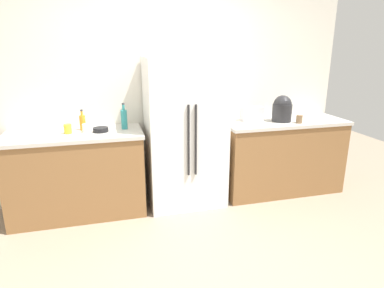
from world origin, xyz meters
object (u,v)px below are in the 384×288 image
Objects in this scene: rice_cooker at (282,109)px; cup_c at (86,128)px; bowl_a at (101,130)px; bottle_b at (83,122)px; refrigerator at (185,133)px; cup_a at (299,119)px; toaster at (252,114)px; bottle_a at (124,119)px; cup_b at (68,129)px.

rice_cooker is 2.31m from cup_c.
rice_cooker is 1.94× the size of bowl_a.
bottle_b is (-2.35, 0.15, -0.07)m from rice_cooker.
bowl_a is (-0.94, 0.00, 0.10)m from refrigerator.
refrigerator is at bearing 172.87° from cup_a.
rice_cooker is at bearing -22.44° from toaster.
toaster is 2.01m from bottle_b.
bottle_b reaches higher than cup_a.
refrigerator is 1.10m from cup_c.
bottle_a is (-1.90, 0.10, -0.04)m from rice_cooker.
bottle_a is 0.60m from cup_b.
refrigerator is at bearing -0.16° from bowl_a.
refrigerator is at bearing -172.65° from toaster.
refrigerator is 19.41× the size of cup_c.
toaster is at bearing 2.67° from cup_b.
toaster is 1.56m from bottle_a.
bowl_a is (-0.26, -0.07, -0.09)m from bottle_a.
toaster is 1.83m from bowl_a.
bottle_a is at bearing 5.52° from cup_b.
bowl_a is (0.33, -0.01, -0.03)m from cup_b.
toaster is 2.60× the size of cup_a.
toaster is 1.56× the size of bowl_a.
toaster is at bearing 7.35° from refrigerator.
rice_cooker is at bearing -0.71° from bowl_a.
bottle_a is 2.88× the size of cup_b.
rice_cooker reaches higher than bottle_a.
refrigerator is 17.10× the size of cup_b.
cup_a is at bearing -4.32° from bowl_a.
bottle_b is at bearing 179.55° from toaster.
rice_cooker reaches higher than bowl_a.
toaster is at bearing 3.50° from bowl_a.
toaster is at bearing 2.52° from cup_c.
cup_c is at bearing -173.90° from bottle_a.
cup_b is 0.34m from bowl_a.
toaster is 2.90× the size of cup_c.
cup_a reaches higher than bowl_a.
rice_cooker is 3.24× the size of cup_a.
cup_a is at bearing -43.62° from rice_cooker.
toaster is 0.57m from cup_a.
refrigerator is at bearing 178.86° from rice_cooker.
refrigerator reaches higher than rice_cooker.
refrigerator is 7.54× the size of bottle_b.
toaster is 1.13× the size of bottle_b.
bowl_a is at bearing 179.29° from rice_cooker.
refrigerator is 1.15m from bottle_b.
cup_a is at bearing -4.01° from cup_b.
bottle_b is 2.31× the size of cup_a.
bottle_a is at bearing -7.50° from bottle_b.
rice_cooker is 3.18× the size of cup_b.
rice_cooker is 2.16m from bowl_a.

